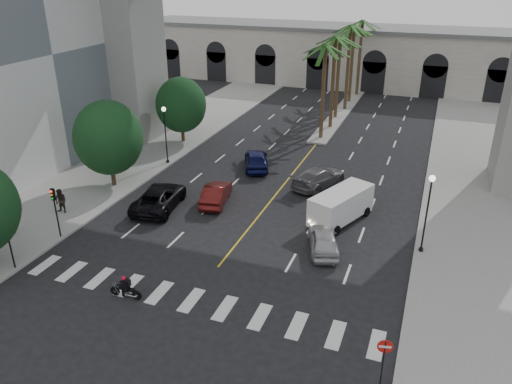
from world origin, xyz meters
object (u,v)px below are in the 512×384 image
lamp_post_right (428,208)px  car_d (319,177)px  pedestrian_b (61,201)px  pedestrian_a (10,222)px  traffic_signal_near (7,233)px  car_a (324,240)px  do_not_enter_sign (384,354)px  lamp_post_left_far (165,130)px  cargo_van (341,205)px  motorcycle_rider (126,288)px  car_e (256,159)px  car_c (159,198)px  car_b (216,194)px  traffic_signal_far (55,205)px

lamp_post_right → car_d: (-8.65, 7.97, -2.43)m
pedestrian_b → pedestrian_a: bearing=-109.0°
traffic_signal_near → pedestrian_a: (-3.32, 3.23, -1.48)m
car_a → car_d: car_d is taller
do_not_enter_sign → lamp_post_left_far: bearing=124.7°
lamp_post_left_far → cargo_van: size_ratio=0.93×
pedestrian_b → do_not_enter_sign: 25.61m
traffic_signal_near → motorcycle_rider: (7.87, -0.01, -1.89)m
car_e → motorcycle_rider: bearing=67.1°
pedestrian_a → pedestrian_b: pedestrian_b is taller
motorcycle_rider → car_c: bearing=108.1°
car_b → car_c: car_c is taller
lamp_post_right → car_c: bearing=-179.7°
traffic_signal_far → cargo_van: (16.98, 8.99, -1.23)m
lamp_post_right → do_not_enter_sign: size_ratio=1.97×
car_d → pedestrian_a: pedestrian_a is taller
cargo_van → pedestrian_a: bearing=-131.7°
car_b → car_e: 7.75m
lamp_post_right → car_c: (-18.86, -0.11, -2.40)m
lamp_post_left_far → car_e: size_ratio=1.07×
car_a → car_d: (-2.75, 9.81, 0.04)m
traffic_signal_near → lamp_post_left_far: bearing=90.3°
traffic_signal_near → cargo_van: traffic_signal_near is taller
lamp_post_left_far → car_b: size_ratio=1.16×
car_e → car_b: bearing=64.2°
lamp_post_left_far → pedestrian_a: 15.76m
car_e → traffic_signal_near: bearing=46.0°
lamp_post_left_far → traffic_signal_near: (0.10, -18.50, -0.71)m
pedestrian_b → cargo_van: bearing=14.4°
traffic_signal_near → car_a: traffic_signal_near is taller
traffic_signal_near → pedestrian_b: bearing=108.1°
lamp_post_left_far → traffic_signal_far: (0.10, -14.50, -0.71)m
car_c → lamp_post_left_far: bearing=-72.8°
car_e → car_d: bearing=139.9°
traffic_signal_near → car_b: bearing=59.4°
lamp_post_right → car_e: bearing=146.3°
car_c → pedestrian_b: (-6.11, -3.46, 0.24)m
do_not_enter_sign → car_b: bearing=122.3°
car_a → do_not_enter_sign: 11.63m
cargo_van → pedestrian_b: bearing=-139.9°
motorcycle_rider → car_d: (6.18, 18.48, 0.17)m
cargo_van → car_a: bearing=-69.7°
traffic_signal_far → traffic_signal_near: bearing=-90.0°
cargo_van → pedestrian_b: size_ratio=3.13×
lamp_post_right → car_c: lamp_post_right is taller
car_a → car_c: car_c is taller
pedestrian_b → car_e: bearing=50.0°
car_d → car_e: bearing=5.5°
lamp_post_right → cargo_van: lamp_post_right is taller
car_c → car_a: bearing=163.7°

